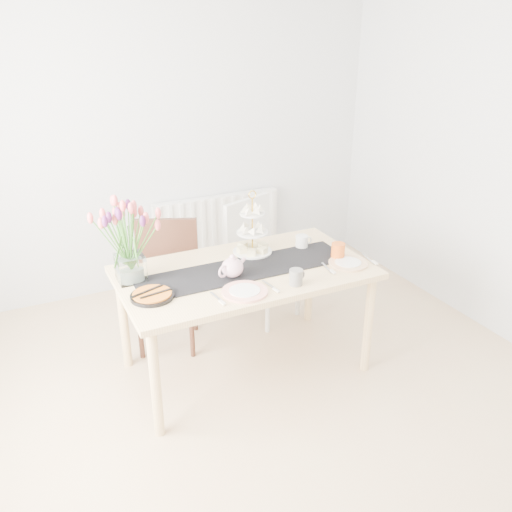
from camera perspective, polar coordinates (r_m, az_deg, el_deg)
name	(u,v)px	position (r m, az deg, el deg)	size (l,w,h in m)	color
room_shell	(286,224)	(2.67, 3.19, 3.33)	(4.50, 4.50, 4.50)	tan
radiator	(217,227)	(5.03, -4.09, 3.03)	(1.20, 0.08, 0.60)	white
dining_table	(245,280)	(3.51, -1.18, -2.57)	(1.60, 0.90, 0.75)	tan
chair_brown	(167,274)	(3.97, -9.36, -1.85)	(0.59, 0.59, 0.91)	#371C14
chair_white	(258,250)	(4.27, 0.24, 0.67)	(0.60, 0.60, 0.95)	silver
table_runner	(245,269)	(3.47, -1.19, -1.38)	(1.40, 0.35, 0.01)	black
tulip_vase	(127,230)	(3.29, -13.46, 2.71)	(0.61, 0.61, 0.52)	silver
cake_stand	(252,238)	(3.67, -0.39, 1.94)	(0.27, 0.27, 0.39)	gold
teapot	(232,268)	(3.34, -2.49, -1.22)	(0.22, 0.18, 0.14)	silver
cream_jug	(302,242)	(3.80, 4.84, 1.52)	(0.09, 0.09, 0.09)	silver
tart_tin	(152,296)	(3.18, -10.87, -4.11)	(0.25, 0.25, 0.03)	black
mug_grey	(296,277)	(3.27, 4.23, -2.24)	(0.08, 0.08, 0.10)	slate
mug_orange	(338,251)	(3.65, 8.63, 0.52)	(0.09, 0.09, 0.11)	orange
plate_left	(245,292)	(3.19, -1.20, -3.76)	(0.27, 0.27, 0.01)	white
plate_right	(348,263)	(3.60, 9.67, -0.75)	(0.26, 0.26, 0.01)	silver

